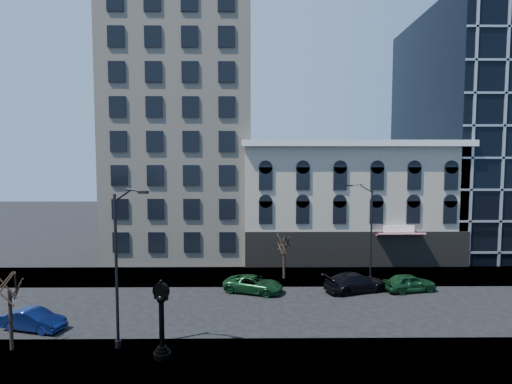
{
  "coord_description": "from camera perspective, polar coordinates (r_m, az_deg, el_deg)",
  "views": [
    {
      "loc": [
        1.68,
        -27.5,
        10.28
      ],
      "look_at": [
        2.0,
        4.0,
        8.0
      ],
      "focal_mm": 28.0,
      "sensor_mm": 36.0,
      "label": 1
    }
  ],
  "objects": [
    {
      "name": "sidewalk_near",
      "position": [
        22.08,
        -5.33,
        -23.46
      ],
      "size": [
        160.0,
        6.0,
        0.12
      ],
      "primitive_type": "cube",
      "color": "#9B978D",
      "rests_on": "ground"
    },
    {
      "name": "car_far_a",
      "position": [
        32.62,
        -0.37,
        -13.02
      ],
      "size": [
        5.16,
        3.56,
        1.31
      ],
      "primitive_type": "imported",
      "rotation": [
        0.0,
        0.0,
        1.25
      ],
      "color": "#143F1E",
      "rests_on": "ground"
    },
    {
      "name": "street_lamp_near",
      "position": [
        22.5,
        -18.21,
        -4.68
      ],
      "size": [
        2.2,
        1.12,
        9.0
      ],
      "rotation": [
        0.0,
        0.0,
        -0.4
      ],
      "color": "black",
      "rests_on": "sidewalk_near"
    },
    {
      "name": "car_near_b",
      "position": [
        29.24,
        -29.16,
        -15.64
      ],
      "size": [
        4.11,
        2.28,
        1.28
      ],
      "primitive_type": "imported",
      "rotation": [
        0.0,
        0.0,
        1.32
      ],
      "color": "#0C194C",
      "rests_on": "ground"
    },
    {
      "name": "sidewalk_far",
      "position": [
        36.98,
        -3.23,
        -11.91
      ],
      "size": [
        160.0,
        6.0,
        0.12
      ],
      "primitive_type": "cube",
      "color": "#9B978D",
      "rests_on": "ground"
    },
    {
      "name": "cream_tower",
      "position": [
        47.89,
        -10.29,
        14.95
      ],
      "size": [
        15.9,
        15.4,
        42.5
      ],
      "color": "beige",
      "rests_on": "ground"
    },
    {
      "name": "glass_office",
      "position": [
        57.23,
        31.7,
        7.25
      ],
      "size": [
        20.0,
        20.15,
        28.0
      ],
      "color": "black",
      "rests_on": "ground"
    },
    {
      "name": "victorian_row",
      "position": [
        44.8,
        12.75,
        -1.45
      ],
      "size": [
        22.6,
        11.19,
        12.5
      ],
      "color": "#B2A993",
      "rests_on": "ground"
    },
    {
      "name": "car_far_b",
      "position": [
        33.72,
        14.05,
        -12.4
      ],
      "size": [
        5.59,
        3.59,
        1.51
      ],
      "primitive_type": "imported",
      "rotation": [
        0.0,
        0.0,
        1.88
      ],
      "color": "black",
      "rests_on": "ground"
    },
    {
      "name": "car_far_c",
      "position": [
        35.05,
        21.07,
        -11.98
      ],
      "size": [
        4.43,
        2.52,
        1.42
      ],
      "primitive_type": "imported",
      "rotation": [
        0.0,
        0.0,
        1.78
      ],
      "color": "#143F1E",
      "rests_on": "ground"
    },
    {
      "name": "street_lamp_far",
      "position": [
        35.63,
        15.22,
        -1.99
      ],
      "size": [
        2.07,
        1.12,
        8.54
      ],
      "rotation": [
        0.0,
        0.0,
        2.71
      ],
      "color": "black",
      "rests_on": "sidewalk_far"
    },
    {
      "name": "ground",
      "position": [
        29.4,
        -3.98,
        -16.33
      ],
      "size": [
        160.0,
        160.0,
        0.0
      ],
      "primitive_type": "plane",
      "color": "black",
      "rests_on": "ground"
    },
    {
      "name": "bare_tree_near",
      "position": [
        25.68,
        -31.84,
        -10.23
      ],
      "size": [
        3.13,
        3.13,
        5.38
      ],
      "color": "#302118",
      "rests_on": "sidewalk_near"
    },
    {
      "name": "bare_tree_far",
      "position": [
        35.3,
        4.05,
        -6.59
      ],
      "size": [
        2.78,
        2.78,
        4.77
      ],
      "color": "#302118",
      "rests_on": "sidewalk_far"
    },
    {
      "name": "street_clock",
      "position": [
        22.44,
        -13.33,
        -17.65
      ],
      "size": [
        0.94,
        0.94,
        4.14
      ],
      "rotation": [
        0.0,
        0.0,
        -0.41
      ],
      "color": "black",
      "rests_on": "sidewalk_near"
    }
  ]
}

